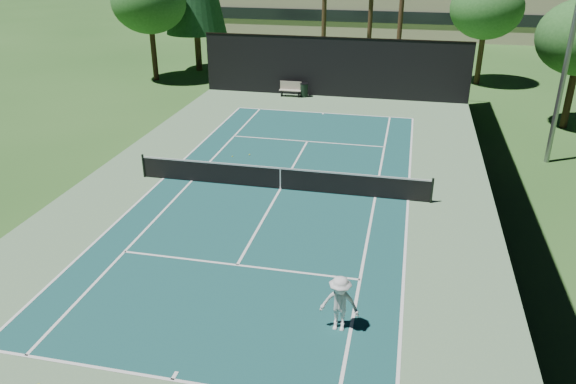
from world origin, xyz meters
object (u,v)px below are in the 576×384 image
at_px(player, 340,304).
at_px(trash_bin, 304,90).
at_px(tennis_ball_c, 313,179).
at_px(tennis_ball_d, 250,155).
at_px(tennis_net, 280,178).
at_px(tennis_ball_b, 232,157).
at_px(park_bench, 291,89).

xyz_separation_m(player, trash_bin, (-5.71, 24.51, -0.37)).
distance_m(tennis_ball_c, tennis_ball_d, 4.37).
bearing_deg(tennis_ball_d, tennis_ball_c, -32.44).
xyz_separation_m(tennis_net, tennis_ball_b, (-3.24, 3.30, -0.52)).
distance_m(tennis_net, tennis_ball_c, 1.91).
relative_size(tennis_ball_b, park_bench, 0.04).
height_order(tennis_net, player, player).
xyz_separation_m(player, tennis_ball_c, (-2.55, 10.36, -0.82)).
distance_m(tennis_ball_c, park_bench, 14.65).
relative_size(tennis_ball_b, tennis_ball_d, 0.87).
bearing_deg(tennis_ball_c, tennis_net, -131.72).
distance_m(tennis_net, park_bench, 15.69).
bearing_deg(trash_bin, tennis_ball_d, -92.55).
distance_m(tennis_ball_d, park_bench, 11.73).
height_order(tennis_net, park_bench, tennis_net).
relative_size(tennis_net, player, 7.56).
distance_m(tennis_ball_b, tennis_ball_d, 0.88).
xyz_separation_m(tennis_ball_b, trash_bin, (1.30, 12.21, 0.45)).
xyz_separation_m(tennis_net, tennis_ball_d, (-2.46, 3.72, -0.52)).
xyz_separation_m(park_bench, trash_bin, (0.93, 0.09, -0.07)).
distance_m(tennis_ball_b, tennis_ball_c, 4.87).
bearing_deg(tennis_ball_b, trash_bin, 83.92).
bearing_deg(player, park_bench, 108.02).
bearing_deg(tennis_ball_d, park_bench, 91.97).
height_order(player, tennis_ball_b, player).
height_order(tennis_net, tennis_ball_d, tennis_net).
height_order(park_bench, trash_bin, park_bench).
bearing_deg(park_bench, tennis_ball_c, -73.77).
distance_m(player, trash_bin, 25.17).
height_order(player, trash_bin, player).
distance_m(tennis_ball_c, trash_bin, 14.50).
height_order(player, tennis_ball_c, player).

